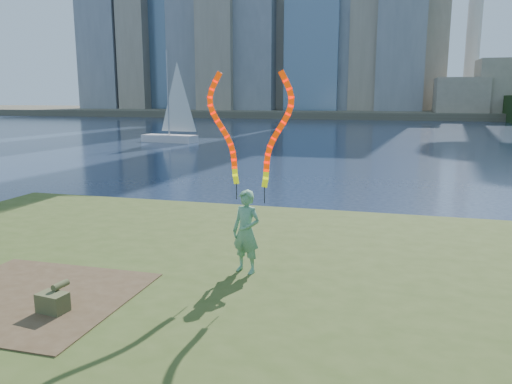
% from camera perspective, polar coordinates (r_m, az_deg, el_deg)
% --- Properties ---
extents(ground, '(320.00, 320.00, 0.00)m').
position_cam_1_polar(ground, '(10.82, -3.59, -10.67)').
color(ground, '#18243D').
rests_on(ground, ground).
extents(grassy_knoll, '(20.00, 18.00, 0.80)m').
position_cam_1_polar(grassy_knoll, '(8.72, -8.62, -13.88)').
color(grassy_knoll, '#3C4C1B').
rests_on(grassy_knoll, ground).
extents(dirt_patch, '(3.20, 3.00, 0.02)m').
position_cam_1_polar(dirt_patch, '(8.94, -24.43, -10.87)').
color(dirt_patch, '#47331E').
rests_on(dirt_patch, grassy_knoll).
extents(far_shore, '(320.00, 40.00, 1.20)m').
position_cam_1_polar(far_shore, '(104.61, 13.60, 8.82)').
color(far_shore, '#504B3B').
rests_on(far_shore, ground).
extents(woman_with_ribbons, '(1.91, 0.68, 3.92)m').
position_cam_1_polar(woman_with_ribbons, '(8.93, -0.98, -0.37)').
color(woman_with_ribbons, '#187935').
rests_on(woman_with_ribbons, grassy_knoll).
extents(canvas_bag, '(0.46, 0.52, 0.41)m').
position_cam_1_polar(canvas_bag, '(8.18, -22.16, -11.54)').
color(canvas_bag, '#464C2B').
rests_on(canvas_bag, grassy_knoll).
extents(sailboat, '(5.20, 2.23, 7.79)m').
position_cam_1_polar(sailboat, '(43.88, -9.61, 7.36)').
color(sailboat, silver).
rests_on(sailboat, ground).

